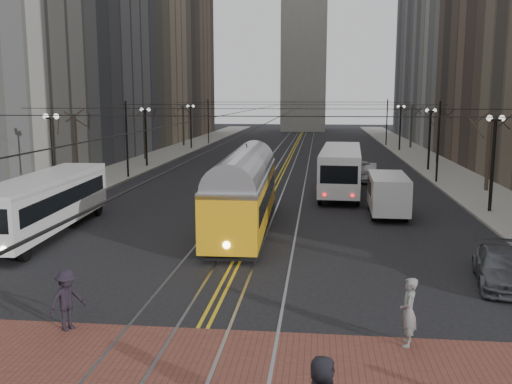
% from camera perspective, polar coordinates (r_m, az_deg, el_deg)
% --- Properties ---
extents(ground, '(260.00, 260.00, 0.00)m').
position_cam_1_polar(ground, '(18.73, -4.74, -12.29)').
color(ground, black).
rests_on(ground, ground).
extents(sidewalk_left, '(5.00, 140.00, 0.15)m').
position_cam_1_polar(sidewalk_left, '(65.09, -10.14, 3.30)').
color(sidewalk_left, gray).
rests_on(sidewalk_left, ground).
extents(sidewalk_right, '(5.00, 140.00, 0.15)m').
position_cam_1_polar(sidewalk_right, '(63.49, 16.85, 2.89)').
color(sidewalk_right, gray).
rests_on(sidewalk_right, ground).
extents(crosswalk_band, '(25.00, 6.00, 0.01)m').
position_cam_1_polar(crosswalk_band, '(15.17, -7.78, -17.79)').
color(crosswalk_band, brown).
rests_on(crosswalk_band, ground).
extents(streetcar_rails, '(4.80, 130.00, 0.02)m').
position_cam_1_polar(streetcar_rails, '(62.53, 3.19, 3.12)').
color(streetcar_rails, gray).
rests_on(streetcar_rails, ground).
extents(centre_lines, '(0.42, 130.00, 0.01)m').
position_cam_1_polar(centre_lines, '(62.53, 3.19, 3.13)').
color(centre_lines, gold).
rests_on(centre_lines, ground).
extents(building_left_mid, '(16.00, 20.00, 34.00)m').
position_cam_1_polar(building_left_mid, '(70.09, -18.97, 17.26)').
color(building_left_mid, slate).
rests_on(building_left_mid, ground).
extents(building_left_far, '(16.00, 20.00, 40.00)m').
position_cam_1_polar(building_left_far, '(107.83, -9.64, 16.33)').
color(building_left_far, brown).
rests_on(building_left_far, ground).
extents(building_right_far, '(16.00, 20.00, 40.00)m').
position_cam_1_polar(building_right_far, '(106.20, 19.08, 16.07)').
color(building_right_far, slate).
rests_on(building_right_far, ground).
extents(lamp_posts, '(27.60, 57.20, 5.60)m').
position_cam_1_polar(lamp_posts, '(46.12, 2.08, 4.35)').
color(lamp_posts, black).
rests_on(lamp_posts, ground).
extents(street_trees, '(31.68, 53.28, 5.60)m').
position_cam_1_polar(street_trees, '(52.58, 2.61, 4.98)').
color(street_trees, '#382D23').
rests_on(street_trees, ground).
extents(trolley_wires, '(25.96, 120.00, 6.60)m').
position_cam_1_polar(trolley_wires, '(52.09, 2.59, 6.01)').
color(trolley_wires, black).
rests_on(trolley_wires, ground).
extents(transit_bus, '(3.16, 12.04, 2.98)m').
position_cam_1_polar(transit_bus, '(30.79, -20.36, -1.30)').
color(transit_bus, white).
rests_on(transit_bus, ground).
extents(streetcar, '(2.92, 13.83, 3.24)m').
position_cam_1_polar(streetcar, '(30.17, -1.21, -0.65)').
color(streetcar, yellow).
rests_on(streetcar, ground).
extents(rear_bus, '(3.38, 12.57, 3.25)m').
position_cam_1_polar(rear_bus, '(41.94, 8.47, 2.12)').
color(rear_bus, white).
rests_on(rear_bus, ground).
extents(cargo_van, '(2.23, 5.49, 2.41)m').
position_cam_1_polar(cargo_van, '(34.37, 13.06, -0.36)').
color(cargo_van, silver).
rests_on(cargo_van, ground).
extents(sedan_grey, '(2.74, 5.18, 1.68)m').
position_cam_1_polar(sedan_grey, '(48.31, 10.58, 2.09)').
color(sedan_grey, '#404248').
rests_on(sedan_grey, ground).
extents(sedan_silver, '(1.93, 4.58, 1.47)m').
position_cam_1_polar(sedan_silver, '(48.05, 11.02, 1.91)').
color(sedan_silver, '#96989D').
rests_on(sedan_silver, ground).
extents(sedan_parked, '(2.54, 4.74, 1.31)m').
position_cam_1_polar(sedan_parked, '(23.29, 23.35, -6.96)').
color(sedan_parked, '#46494F').
rests_on(sedan_parked, ground).
extents(pedestrian_b, '(0.58, 0.78, 1.97)m').
position_cam_1_polar(pedestrian_b, '(16.85, 15.00, -11.50)').
color(pedestrian_b, gray).
rests_on(pedestrian_b, crosswalk_band).
extents(pedestrian_d, '(1.22, 1.38, 1.85)m').
position_cam_1_polar(pedestrian_d, '(18.25, -18.37, -10.21)').
color(pedestrian_d, black).
rests_on(pedestrian_d, crosswalk_band).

